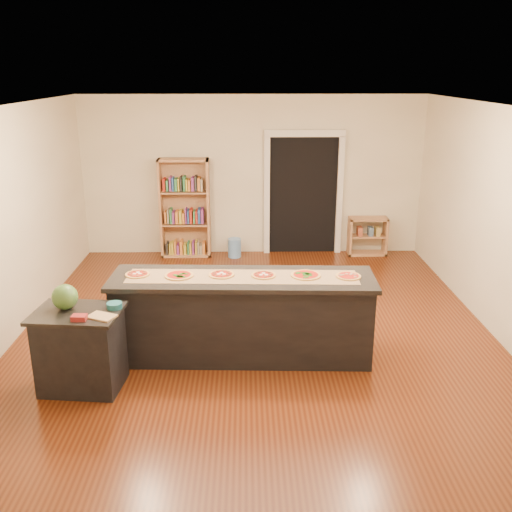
{
  "coord_description": "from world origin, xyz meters",
  "views": [
    {
      "loc": [
        -0.12,
        -6.5,
        3.21
      ],
      "look_at": [
        0.0,
        0.2,
        1.0
      ],
      "focal_mm": 40.0,
      "sensor_mm": 36.0,
      "label": 1
    }
  ],
  "objects_px": {
    "low_shelf": "(367,236)",
    "waste_bin": "(235,248)",
    "bookshelf": "(185,208)",
    "side_counter": "(81,349)",
    "kitchen_island": "(243,317)",
    "watermelon": "(65,297)"
  },
  "relations": [
    {
      "from": "bookshelf",
      "to": "watermelon",
      "type": "xyz_separation_m",
      "value": [
        -0.77,
        -4.39,
        0.13
      ]
    },
    {
      "from": "kitchen_island",
      "to": "low_shelf",
      "type": "bearing_deg",
      "value": 61.69
    },
    {
      "from": "low_shelf",
      "to": "waste_bin",
      "type": "distance_m",
      "value": 2.4
    },
    {
      "from": "bookshelf",
      "to": "waste_bin",
      "type": "distance_m",
      "value": 1.12
    },
    {
      "from": "kitchen_island",
      "to": "bookshelf",
      "type": "distance_m",
      "value": 3.95
    },
    {
      "from": "watermelon",
      "to": "side_counter",
      "type": "bearing_deg",
      "value": -28.8
    },
    {
      "from": "low_shelf",
      "to": "waste_bin",
      "type": "bearing_deg",
      "value": -177.26
    },
    {
      "from": "kitchen_island",
      "to": "watermelon",
      "type": "xyz_separation_m",
      "value": [
        -1.81,
        -0.6,
        0.5
      ]
    },
    {
      "from": "low_shelf",
      "to": "waste_bin",
      "type": "relative_size",
      "value": 2.02
    },
    {
      "from": "side_counter",
      "to": "bookshelf",
      "type": "bearing_deg",
      "value": 87.44
    },
    {
      "from": "side_counter",
      "to": "low_shelf",
      "type": "bearing_deg",
      "value": 54.52
    },
    {
      "from": "bookshelf",
      "to": "kitchen_island",
      "type": "bearing_deg",
      "value": -74.76
    },
    {
      "from": "kitchen_island",
      "to": "watermelon",
      "type": "height_order",
      "value": "watermelon"
    },
    {
      "from": "low_shelf",
      "to": "waste_bin",
      "type": "height_order",
      "value": "low_shelf"
    },
    {
      "from": "bookshelf",
      "to": "waste_bin",
      "type": "xyz_separation_m",
      "value": [
        0.87,
        -0.11,
        -0.7
      ]
    },
    {
      "from": "kitchen_island",
      "to": "waste_bin",
      "type": "relative_size",
      "value": 8.81
    },
    {
      "from": "side_counter",
      "to": "watermelon",
      "type": "relative_size",
      "value": 3.34
    },
    {
      "from": "kitchen_island",
      "to": "waste_bin",
      "type": "xyz_separation_m",
      "value": [
        -0.16,
        3.68,
        -0.33
      ]
    },
    {
      "from": "kitchen_island",
      "to": "low_shelf",
      "type": "xyz_separation_m",
      "value": [
        2.23,
        3.8,
        -0.15
      ]
    },
    {
      "from": "kitchen_island",
      "to": "low_shelf",
      "type": "distance_m",
      "value": 4.41
    },
    {
      "from": "kitchen_island",
      "to": "waste_bin",
      "type": "height_order",
      "value": "kitchen_island"
    },
    {
      "from": "side_counter",
      "to": "watermelon",
      "type": "xyz_separation_m",
      "value": [
        -0.13,
        0.07,
        0.56
      ]
    }
  ]
}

